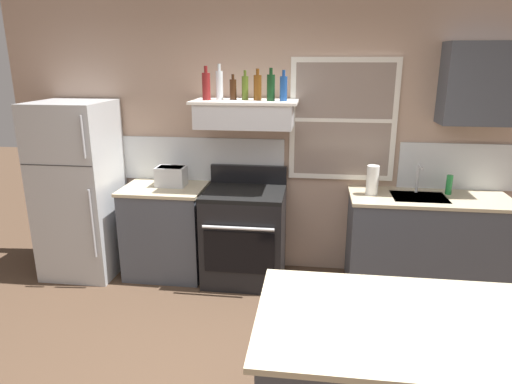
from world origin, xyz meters
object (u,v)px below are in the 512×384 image
at_px(stove_range, 245,235).
at_px(bottle_olive_oil_square, 245,87).
at_px(bottle_brown_stout, 233,89).
at_px(bottle_red_label_wine, 206,86).
at_px(toaster, 171,176).
at_px(bottle_blue_liqueur, 284,88).
at_px(bottle_amber_wine, 258,87).
at_px(paper_towel_roll, 372,180).
at_px(refrigerator, 79,190).
at_px(bottle_clear_tall, 219,85).
at_px(dish_soap_bottle, 449,185).
at_px(bottle_dark_green_wine, 271,87).

height_order(stove_range, bottle_olive_oil_square, bottle_olive_oil_square).
bearing_deg(bottle_brown_stout, bottle_olive_oil_square, 1.41).
bearing_deg(bottle_red_label_wine, toaster, 174.90).
distance_m(toaster, bottle_blue_liqueur, 1.38).
bearing_deg(toaster, bottle_amber_wine, 0.80).
bearing_deg(bottle_red_label_wine, bottle_amber_wine, 5.73).
distance_m(bottle_brown_stout, bottle_blue_liqueur, 0.47).
relative_size(bottle_red_label_wine, paper_towel_roll, 1.12).
xyz_separation_m(toaster, bottle_amber_wine, (0.85, 0.01, 0.85)).
xyz_separation_m(bottle_amber_wine, bottle_blue_liqueur, (0.24, -0.05, -0.00)).
bearing_deg(bottle_blue_liqueur, stove_range, -173.68).
bearing_deg(bottle_amber_wine, refrigerator, -176.23).
relative_size(stove_range, bottle_olive_oil_square, 4.14).
bearing_deg(bottle_red_label_wine, paper_towel_roll, -0.35).
distance_m(bottle_red_label_wine, paper_towel_roll, 1.74).
relative_size(bottle_amber_wine, bottle_blue_liqueur, 1.04).
relative_size(toaster, bottle_olive_oil_square, 1.13).
xyz_separation_m(bottle_red_label_wine, bottle_clear_tall, (0.11, 0.08, 0.01)).
height_order(bottle_red_label_wine, bottle_brown_stout, bottle_red_label_wine).
bearing_deg(bottle_amber_wine, dish_soap_bottle, 1.43).
relative_size(bottle_red_label_wine, bottle_clear_tall, 0.95).
relative_size(bottle_clear_tall, bottle_blue_liqueur, 1.19).
xyz_separation_m(bottle_brown_stout, dish_soap_bottle, (1.99, 0.02, -0.84)).
distance_m(bottle_brown_stout, paper_towel_roll, 1.52).
height_order(bottle_red_label_wine, bottle_amber_wine, bottle_red_label_wine).
xyz_separation_m(bottle_amber_wine, paper_towel_roll, (1.06, -0.06, -0.82)).
bearing_deg(bottle_brown_stout, bottle_amber_wine, -5.34).
bearing_deg(stove_range, bottle_amber_wine, 39.17).
height_order(bottle_brown_stout, bottle_dark_green_wine, bottle_dark_green_wine).
height_order(refrigerator, stove_range, refrigerator).
height_order(refrigerator, bottle_red_label_wine, bottle_red_label_wine).
xyz_separation_m(bottle_brown_stout, bottle_amber_wine, (0.23, -0.02, 0.02)).
bearing_deg(bottle_brown_stout, bottle_dark_green_wine, -11.80).
relative_size(bottle_red_label_wine, bottle_olive_oil_square, 1.14).
distance_m(toaster, bottle_brown_stout, 1.04).
relative_size(bottle_dark_green_wine, bottle_blue_liqueur, 1.07).
relative_size(bottle_clear_tall, bottle_olive_oil_square, 1.21).
distance_m(bottle_red_label_wine, bottle_clear_tall, 0.13).
relative_size(toaster, bottle_clear_tall, 0.93).
relative_size(stove_range, bottle_blue_liqueur, 4.07).
relative_size(bottle_clear_tall, bottle_dark_green_wine, 1.11).
height_order(bottle_clear_tall, dish_soap_bottle, bottle_clear_tall).
bearing_deg(bottle_clear_tall, bottle_red_label_wine, -142.84).
relative_size(stove_range, bottle_amber_wine, 3.91).
xyz_separation_m(refrigerator, toaster, (0.92, 0.10, 0.15)).
distance_m(stove_range, bottle_clear_tall, 1.44).
height_order(bottle_dark_green_wine, dish_soap_bottle, bottle_dark_green_wine).
bearing_deg(paper_towel_roll, bottle_clear_tall, 176.41).
relative_size(bottle_brown_stout, bottle_blue_liqueur, 0.85).
bearing_deg(bottle_olive_oil_square, stove_range, -88.45).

